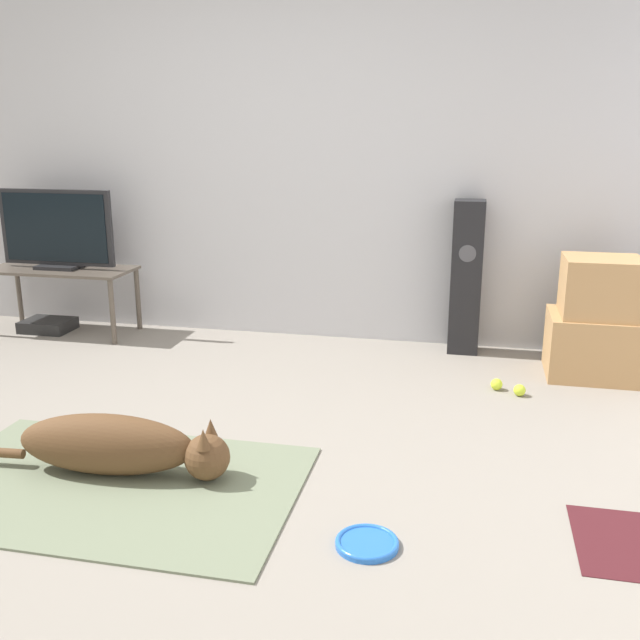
{
  "coord_description": "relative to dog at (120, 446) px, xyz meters",
  "views": [
    {
      "loc": [
        1.37,
        -2.68,
        1.46
      ],
      "look_at": [
        0.6,
        0.89,
        0.45
      ],
      "focal_mm": 40.0,
      "sensor_mm": 36.0,
      "label": 1
    }
  ],
  "objects": [
    {
      "name": "ground_plane",
      "position": [
        0.05,
        0.15,
        -0.14
      ],
      "size": [
        12.0,
        12.0,
        0.0
      ],
      "primitive_type": "plane",
      "color": "gray"
    },
    {
      "name": "cardboard_box_upper",
      "position": [
        2.15,
        1.75,
        0.41
      ],
      "size": [
        0.43,
        0.38,
        0.34
      ],
      "color": "tan",
      "rests_on": "cardboard_box_lower"
    },
    {
      "name": "area_rug",
      "position": [
        -0.0,
        -0.09,
        -0.13
      ],
      "size": [
        1.56,
        1.03,
        0.01
      ],
      "color": "slate",
      "rests_on": "ground_plane"
    },
    {
      "name": "tv",
      "position": [
        -1.44,
        1.93,
        0.6
      ],
      "size": [
        0.84,
        0.2,
        0.55
      ],
      "color": "#232326",
      "rests_on": "tv_stand"
    },
    {
      "name": "wall_back",
      "position": [
        0.05,
        2.25,
        1.14
      ],
      "size": [
        8.0,
        0.06,
        2.55
      ],
      "color": "silver",
      "rests_on": "ground_plane"
    },
    {
      "name": "tennis_ball_by_boxes",
      "position": [
        1.59,
        1.39,
        -0.11
      ],
      "size": [
        0.07,
        0.07,
        0.07
      ],
      "color": "#C6E033",
      "rests_on": "ground_plane"
    },
    {
      "name": "tennis_ball_near_speaker",
      "position": [
        1.71,
        1.32,
        -0.11
      ],
      "size": [
        0.07,
        0.07,
        0.07
      ],
      "color": "#C6E033",
      "rests_on": "ground_plane"
    },
    {
      "name": "dog",
      "position": [
        0.0,
        0.0,
        0.0
      ],
      "size": [
        1.17,
        0.28,
        0.26
      ],
      "color": "brown",
      "rests_on": "area_rug"
    },
    {
      "name": "game_console",
      "position": [
        -1.58,
        1.93,
        -0.1
      ],
      "size": [
        0.35,
        0.27,
        0.08
      ],
      "color": "black",
      "rests_on": "ground_plane"
    },
    {
      "name": "tv_stand",
      "position": [
        -1.44,
        1.92,
        0.27
      ],
      "size": [
        1.03,
        0.44,
        0.47
      ],
      "color": "brown",
      "rests_on": "ground_plane"
    },
    {
      "name": "cardboard_box_lower",
      "position": [
        2.14,
        1.76,
        0.05
      ],
      "size": [
        0.51,
        0.45,
        0.37
      ],
      "color": "tan",
      "rests_on": "ground_plane"
    },
    {
      "name": "floor_speaker",
      "position": [
        1.38,
        2.08,
        0.36
      ],
      "size": [
        0.2,
        0.2,
        0.99
      ],
      "color": "black",
      "rests_on": "ground_plane"
    },
    {
      "name": "frisbee",
      "position": [
        1.11,
        -0.3,
        -0.13
      ],
      "size": [
        0.23,
        0.23,
        0.03
      ],
      "color": "blue",
      "rests_on": "ground_plane"
    }
  ]
}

